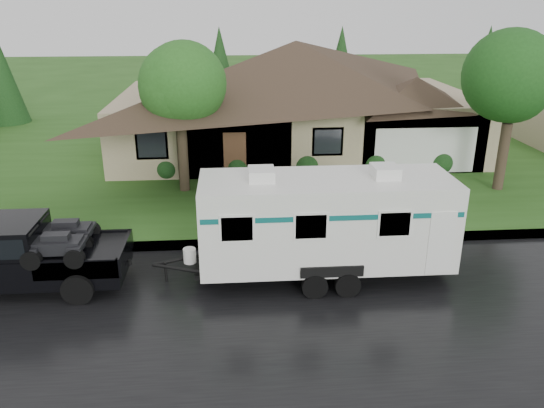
# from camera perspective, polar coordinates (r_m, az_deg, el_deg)

# --- Properties ---
(ground) EXTENTS (140.00, 140.00, 0.00)m
(ground) POSITION_cam_1_polar(r_m,az_deg,el_deg) (15.74, 1.02, -7.81)
(ground) COLOR #295219
(ground) RESTS_ON ground
(road) EXTENTS (140.00, 8.00, 0.01)m
(road) POSITION_cam_1_polar(r_m,az_deg,el_deg) (14.03, 1.79, -11.71)
(road) COLOR black
(road) RESTS_ON ground
(curb) EXTENTS (140.00, 0.50, 0.15)m
(curb) POSITION_cam_1_polar(r_m,az_deg,el_deg) (17.71, 0.34, -4.11)
(curb) COLOR gray
(curb) RESTS_ON ground
(lawn) EXTENTS (140.00, 26.00, 0.15)m
(lawn) POSITION_cam_1_polar(r_m,az_deg,el_deg) (29.73, -1.68, 6.30)
(lawn) COLOR #295219
(lawn) RESTS_ON ground
(house_main) EXTENTS (19.44, 10.80, 6.90)m
(house_main) POSITION_cam_1_polar(r_m,az_deg,el_deg) (28.10, 3.16, 12.74)
(house_main) COLOR tan
(house_main) RESTS_ON lawn
(tree_left_green) EXTENTS (3.72, 3.72, 6.15)m
(tree_left_green) POSITION_cam_1_polar(r_m,az_deg,el_deg) (21.65, -9.99, 12.23)
(tree_left_green) COLOR #382B1E
(tree_left_green) RESTS_ON lawn
(tree_right_green) EXTENTS (3.86, 3.86, 6.39)m
(tree_right_green) POSITION_cam_1_polar(r_m,az_deg,el_deg) (23.52, 24.60, 11.78)
(tree_right_green) COLOR #382B1E
(tree_right_green) RESTS_ON lawn
(shrub_row) EXTENTS (13.60, 1.00, 1.00)m
(shrub_row) POSITION_cam_1_polar(r_m,az_deg,el_deg) (24.29, 3.70, 4.31)
(shrub_row) COLOR #143814
(shrub_row) RESTS_ON lawn
(pickup_truck) EXTENTS (6.05, 2.30, 2.02)m
(pickup_truck) POSITION_cam_1_polar(r_m,az_deg,el_deg) (16.40, -26.39, -4.72)
(pickup_truck) COLOR black
(pickup_truck) RESTS_ON ground
(travel_trailer) EXTENTS (7.46, 2.62, 3.35)m
(travel_trailer) POSITION_cam_1_polar(r_m,az_deg,el_deg) (15.10, 5.78, -1.74)
(travel_trailer) COLOR white
(travel_trailer) RESTS_ON ground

